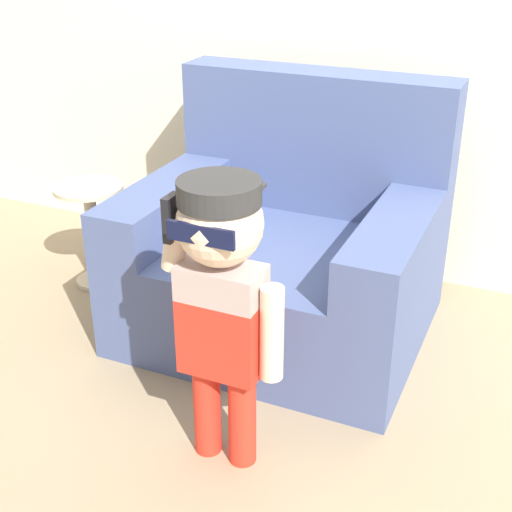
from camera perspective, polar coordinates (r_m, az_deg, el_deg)
ground_plane at (r=2.94m, az=5.53°, el=-5.86°), size 10.00×10.00×0.00m
armchair at (r=2.83m, az=2.51°, el=0.62°), size 1.13×0.95×0.97m
person_child at (r=1.98m, az=-2.74°, el=-2.21°), size 0.37×0.28×0.91m
side_table at (r=3.23m, az=-12.97°, el=2.40°), size 0.30×0.30×0.47m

